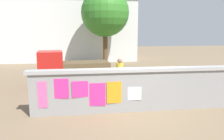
{
  "coord_description": "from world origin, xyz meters",
  "views": [
    {
      "loc": [
        -1.81,
        -7.38,
        2.76
      ],
      "look_at": [
        -0.35,
        2.76,
        1.03
      ],
      "focal_mm": 35.31,
      "sensor_mm": 36.0,
      "label": 1
    }
  ],
  "objects_px": {
    "auto_rickshaw_truck": "(70,69)",
    "motorcycle": "(144,76)",
    "bicycle_far": "(64,96)",
    "person_walking": "(120,72)",
    "bicycle_near": "(174,89)",
    "tree_roadside": "(105,13)"
  },
  "relations": [
    {
      "from": "auto_rickshaw_truck",
      "to": "motorcycle",
      "type": "height_order",
      "value": "auto_rickshaw_truck"
    },
    {
      "from": "bicycle_far",
      "to": "person_walking",
      "type": "relative_size",
      "value": 1.06
    },
    {
      "from": "auto_rickshaw_truck",
      "to": "motorcycle",
      "type": "xyz_separation_m",
      "value": [
        3.96,
        -0.19,
        -0.44
      ]
    },
    {
      "from": "motorcycle",
      "to": "bicycle_near",
      "type": "relative_size",
      "value": 1.11
    },
    {
      "from": "motorcycle",
      "to": "tree_roadside",
      "type": "distance_m",
      "value": 8.13
    },
    {
      "from": "auto_rickshaw_truck",
      "to": "motorcycle",
      "type": "distance_m",
      "value": 3.98
    },
    {
      "from": "motorcycle",
      "to": "bicycle_near",
      "type": "xyz_separation_m",
      "value": [
        0.56,
        -2.63,
        -0.1
      ]
    },
    {
      "from": "bicycle_far",
      "to": "tree_roadside",
      "type": "height_order",
      "value": "tree_roadside"
    },
    {
      "from": "auto_rickshaw_truck",
      "to": "tree_roadside",
      "type": "height_order",
      "value": "tree_roadside"
    },
    {
      "from": "bicycle_near",
      "to": "person_walking",
      "type": "height_order",
      "value": "person_walking"
    },
    {
      "from": "motorcycle",
      "to": "bicycle_far",
      "type": "bearing_deg",
      "value": -143.41
    },
    {
      "from": "auto_rickshaw_truck",
      "to": "person_walking",
      "type": "distance_m",
      "value": 2.94
    },
    {
      "from": "bicycle_far",
      "to": "tree_roadside",
      "type": "bearing_deg",
      "value": 74.64
    },
    {
      "from": "motorcycle",
      "to": "bicycle_far",
      "type": "height_order",
      "value": "bicycle_far"
    },
    {
      "from": "person_walking",
      "to": "bicycle_near",
      "type": "bearing_deg",
      "value": -24.7
    },
    {
      "from": "bicycle_far",
      "to": "motorcycle",
      "type": "bearing_deg",
      "value": 36.59
    },
    {
      "from": "motorcycle",
      "to": "bicycle_far",
      "type": "xyz_separation_m",
      "value": [
        -4.08,
        -3.03,
        -0.1
      ]
    },
    {
      "from": "person_walking",
      "to": "tree_roadside",
      "type": "distance_m",
      "value": 9.27
    },
    {
      "from": "motorcycle",
      "to": "tree_roadside",
      "type": "bearing_deg",
      "value": 100.7
    },
    {
      "from": "person_walking",
      "to": "tree_roadside",
      "type": "bearing_deg",
      "value": 87.89
    },
    {
      "from": "bicycle_near",
      "to": "tree_roadside",
      "type": "xyz_separation_m",
      "value": [
        -1.88,
        9.63,
        4.02
      ]
    },
    {
      "from": "motorcycle",
      "to": "person_walking",
      "type": "relative_size",
      "value": 1.17
    }
  ]
}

